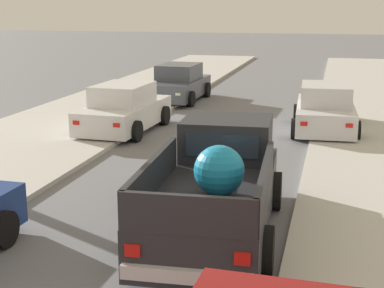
{
  "coord_description": "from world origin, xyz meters",
  "views": [
    {
      "loc": [
        3.37,
        -2.4,
        4.01
      ],
      "look_at": [
        0.56,
        8.88,
        1.2
      ],
      "focal_mm": 54.56,
      "sensor_mm": 36.0,
      "label": 1
    }
  ],
  "objects": [
    {
      "name": "car_right_far",
      "position": [
        -3.17,
        14.92,
        0.71
      ],
      "size": [
        2.16,
        4.32,
        1.54
      ],
      "color": "silver",
      "rests_on": "ground"
    },
    {
      "name": "car_right_mid",
      "position": [
        -3.08,
        21.23,
        0.71
      ],
      "size": [
        2.12,
        4.3,
        1.54
      ],
      "color": "#474C56",
      "rests_on": "ground"
    },
    {
      "name": "curb_right",
      "position": [
        4.11,
        12.0,
        0.05
      ],
      "size": [
        0.16,
        60.0,
        0.1
      ],
      "primitive_type": "cube",
      "color": "silver",
      "rests_on": "ground"
    },
    {
      "name": "curb_left",
      "position": [
        -4.11,
        12.0,
        0.05
      ],
      "size": [
        0.16,
        60.0,
        0.1
      ],
      "primitive_type": "cube",
      "color": "silver",
      "rests_on": "ground"
    },
    {
      "name": "sidewalk_left",
      "position": [
        -5.29,
        12.0,
        0.06
      ],
      "size": [
        5.17,
        60.0,
        0.12
      ],
      "primitive_type": "cube",
      "color": "beige",
      "rests_on": "ground"
    },
    {
      "name": "car_left_mid",
      "position": [
        3.07,
        16.42,
        0.71
      ],
      "size": [
        2.17,
        4.32,
        1.54
      ],
      "color": "silver",
      "rests_on": "ground"
    },
    {
      "name": "pickup_truck",
      "position": [
        1.41,
        7.35,
        0.8
      ],
      "size": [
        2.43,
        5.31,
        1.82
      ],
      "color": "#28282D",
      "rests_on": "ground"
    }
  ]
}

